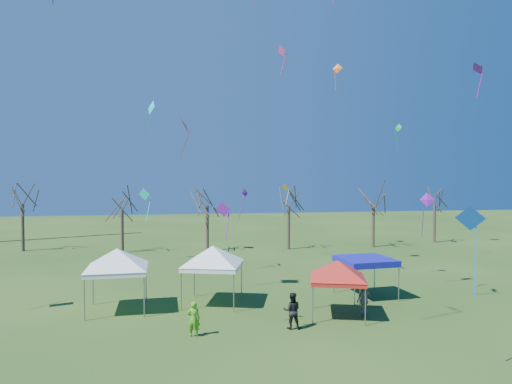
{
  "coord_description": "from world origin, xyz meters",
  "views": [
    {
      "loc": [
        -5.13,
        -21.95,
        7.61
      ],
      "look_at": [
        -0.93,
        3.0,
        6.73
      ],
      "focal_mm": 32.0,
      "sensor_mm": 36.0,
      "label": 1
    }
  ],
  "objects_px": {
    "tree_1": "(122,195)",
    "person_grey": "(364,300)",
    "tree_0": "(22,187)",
    "tree_5": "(435,193)",
    "tree_2": "(207,189)",
    "tent_red": "(338,264)",
    "person_green": "(194,319)",
    "tent_white_west": "(117,253)",
    "tent_blue": "(365,261)",
    "tree_3": "(289,191)",
    "tent_white_mid": "(213,250)",
    "person_dark": "(292,311)",
    "tree_4": "(373,191)"
  },
  "relations": [
    {
      "from": "tree_5",
      "to": "tent_blue",
      "type": "height_order",
      "value": "tree_5"
    },
    {
      "from": "tree_1",
      "to": "person_grey",
      "type": "height_order",
      "value": "tree_1"
    },
    {
      "from": "tree_0",
      "to": "person_grey",
      "type": "relative_size",
      "value": 4.69
    },
    {
      "from": "person_grey",
      "to": "tent_blue",
      "type": "bearing_deg",
      "value": -137.24
    },
    {
      "from": "tree_3",
      "to": "tree_5",
      "type": "relative_size",
      "value": 1.06
    },
    {
      "from": "tree_1",
      "to": "tent_white_west",
      "type": "distance_m",
      "value": 20.37
    },
    {
      "from": "tree_2",
      "to": "tent_white_mid",
      "type": "xyz_separation_m",
      "value": [
        -0.84,
        -19.37,
        -3.04
      ]
    },
    {
      "from": "tent_white_west",
      "to": "tent_red",
      "type": "relative_size",
      "value": 1.2
    },
    {
      "from": "tent_white_west",
      "to": "person_green",
      "type": "relative_size",
      "value": 2.77
    },
    {
      "from": "tree_3",
      "to": "tent_red",
      "type": "height_order",
      "value": "tree_3"
    },
    {
      "from": "tree_3",
      "to": "tent_red",
      "type": "distance_m",
      "value": 23.02
    },
    {
      "from": "person_dark",
      "to": "person_green",
      "type": "relative_size",
      "value": 1.09
    },
    {
      "from": "tree_4",
      "to": "tent_red",
      "type": "xyz_separation_m",
      "value": [
        -12.08,
        -22.59,
        -3.19
      ]
    },
    {
      "from": "tree_2",
      "to": "tree_3",
      "type": "height_order",
      "value": "tree_2"
    },
    {
      "from": "tree_0",
      "to": "tent_red",
      "type": "bearing_deg",
      "value": -47.11
    },
    {
      "from": "tree_1",
      "to": "tent_white_mid",
      "type": "distance_m",
      "value": 21.2
    },
    {
      "from": "tree_1",
      "to": "tent_white_west",
      "type": "relative_size",
      "value": 1.63
    },
    {
      "from": "tent_red",
      "to": "tent_blue",
      "type": "distance_m",
      "value": 4.75
    },
    {
      "from": "tent_white_west",
      "to": "tree_1",
      "type": "bearing_deg",
      "value": 96.07
    },
    {
      "from": "tent_white_west",
      "to": "person_dark",
      "type": "height_order",
      "value": "tent_white_west"
    },
    {
      "from": "tree_2",
      "to": "tent_white_west",
      "type": "bearing_deg",
      "value": -107.53
    },
    {
      "from": "tree_3",
      "to": "person_dark",
      "type": "bearing_deg",
      "value": -103.2
    },
    {
      "from": "tent_white_west",
      "to": "person_grey",
      "type": "xyz_separation_m",
      "value": [
        13.32,
        -3.41,
        -2.4
      ]
    },
    {
      "from": "tree_1",
      "to": "person_dark",
      "type": "relative_size",
      "value": 4.15
    },
    {
      "from": "tent_red",
      "to": "tent_white_mid",
      "type": "bearing_deg",
      "value": 151.05
    },
    {
      "from": "person_green",
      "to": "tree_1",
      "type": "bearing_deg",
      "value": -71.44
    },
    {
      "from": "person_green",
      "to": "person_grey",
      "type": "bearing_deg",
      "value": -166.29
    },
    {
      "from": "tent_white_mid",
      "to": "tent_blue",
      "type": "bearing_deg",
      "value": -0.16
    },
    {
      "from": "tree_0",
      "to": "tent_blue",
      "type": "xyz_separation_m",
      "value": [
        27.22,
        -22.41,
        -4.21
      ]
    },
    {
      "from": "tree_0",
      "to": "tree_5",
      "type": "xyz_separation_m",
      "value": [
        44.57,
        -1.32,
        -0.76
      ]
    },
    {
      "from": "tent_blue",
      "to": "person_dark",
      "type": "bearing_deg",
      "value": -139.9
    },
    {
      "from": "tree_4",
      "to": "person_green",
      "type": "relative_size",
      "value": 4.73
    },
    {
      "from": "tree_2",
      "to": "tree_4",
      "type": "relative_size",
      "value": 1.04
    },
    {
      "from": "tree_3",
      "to": "person_grey",
      "type": "xyz_separation_m",
      "value": [
        -1.35,
        -22.91,
        -5.18
      ]
    },
    {
      "from": "tree_0",
      "to": "tent_white_west",
      "type": "xyz_separation_m",
      "value": [
        12.22,
        -22.84,
        -3.19
      ]
    },
    {
      "from": "tree_3",
      "to": "tent_white_mid",
      "type": "height_order",
      "value": "tree_3"
    },
    {
      "from": "tent_white_west",
      "to": "tent_red",
      "type": "distance_m",
      "value": 12.32
    },
    {
      "from": "tent_white_mid",
      "to": "tent_red",
      "type": "bearing_deg",
      "value": -28.95
    },
    {
      "from": "tent_blue",
      "to": "person_grey",
      "type": "relative_size",
      "value": 1.89
    },
    {
      "from": "tree_0",
      "to": "person_green",
      "type": "relative_size",
      "value": 5.05
    },
    {
      "from": "tent_white_west",
      "to": "person_grey",
      "type": "relative_size",
      "value": 2.57
    },
    {
      "from": "tent_blue",
      "to": "person_dark",
      "type": "relative_size",
      "value": 1.87
    },
    {
      "from": "tree_3",
      "to": "tent_white_mid",
      "type": "distance_m",
      "value": 21.35
    },
    {
      "from": "tent_red",
      "to": "person_green",
      "type": "height_order",
      "value": "tent_red"
    },
    {
      "from": "tent_white_west",
      "to": "person_grey",
      "type": "distance_m",
      "value": 13.95
    },
    {
      "from": "person_green",
      "to": "person_grey",
      "type": "xyz_separation_m",
      "value": [
        9.18,
        1.49,
        0.07
      ]
    },
    {
      "from": "tree_1",
      "to": "tent_red",
      "type": "xyz_separation_m",
      "value": [
        14.04,
        -23.23,
        -2.93
      ]
    },
    {
      "from": "tree_0",
      "to": "tent_white_mid",
      "type": "bearing_deg",
      "value": -51.75
    },
    {
      "from": "tree_5",
      "to": "tree_2",
      "type": "bearing_deg",
      "value": -176.3
    },
    {
      "from": "tent_blue",
      "to": "person_grey",
      "type": "distance_m",
      "value": 4.41
    }
  ]
}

